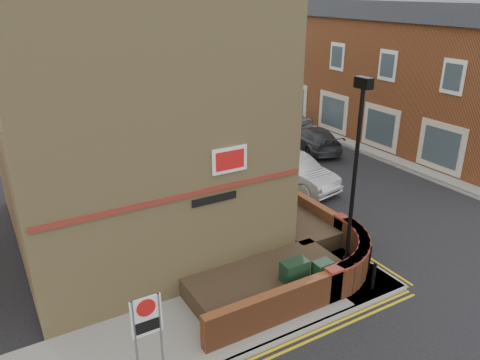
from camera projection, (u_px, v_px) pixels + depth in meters
The scene contains 25 objects.
ground at pixel (329, 321), 13.01m from camera, with size 120.00×120.00×0.00m, color black.
pavement_corner at pixel (192, 330), 12.56m from camera, with size 13.00×3.00×0.12m, color gray.
pavement_main at pixel (173, 149), 26.72m from camera, with size 2.00×32.00×0.12m, color gray.
pavement_far at pixel (354, 134), 29.42m from camera, with size 4.00×40.00×0.12m, color gray.
kerb_main_near at pixel (189, 147), 27.18m from camera, with size 0.15×32.00×0.12m, color gray.
kerb_main_far at pixel (330, 139), 28.49m from camera, with size 0.15×40.00×0.12m, color gray.
yellow_lines_main at pixel (193, 147), 27.32m from camera, with size 0.28×32.00×0.01m, color gold.
corner_building at pixel (122, 64), 15.72m from camera, with size 8.95×10.40×13.60m.
garden_wall at pixel (278, 277), 15.01m from camera, with size 6.80×6.00×1.20m, color brown, non-canonical shape.
lamppost at pixel (354, 185), 13.44m from camera, with size 0.25×0.50×6.30m.
utility_cabinet_large at pixel (294, 279), 13.63m from camera, with size 0.80×0.45×1.20m, color black.
utility_cabinet_small at pixel (322, 278), 13.79m from camera, with size 0.55×0.40×1.10m, color black.
bollard_near at pixel (374, 276), 14.04m from camera, with size 0.11×0.11×0.90m, color black.
bollard_far at pixel (369, 258), 14.96m from camera, with size 0.11×0.11×0.90m, color black.
zone_sign at pixel (147, 323), 10.46m from camera, with size 0.72×0.07×2.20m.
far_terrace at pixel (335, 60), 31.81m from camera, with size 5.40×30.40×8.00m.
far_terrace_cream at pixel (201, 35), 48.61m from camera, with size 5.40×12.40×8.00m.
tree_near at pixel (184, 72), 23.39m from camera, with size 3.64×3.65×6.70m.
tree_mid at pixel (132, 46), 29.60m from camera, with size 4.03×4.03×7.42m.
tree_far at pixel (100, 40), 36.11m from camera, with size 3.81×3.81×7.00m.
traffic_light_assembly at pixel (127, 77), 33.07m from camera, with size 0.20×0.16×4.20m.
silver_car_near at pixel (294, 171), 21.61m from camera, with size 1.60×4.59×1.51m, color #B5B9BD.
red_car_main at pixel (190, 130), 28.14m from camera, with size 2.30×4.98×1.38m, color #92300F.
grey_car_far at pixel (314, 139), 26.60m from camera, with size 1.85×4.56×1.32m, color #2C2D31.
silver_car_far at pixel (281, 118), 30.46m from camera, with size 1.71×4.26×1.45m, color #AAADB2.
Camera 1 is at (-7.45, -7.87, 8.57)m, focal length 35.00 mm.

